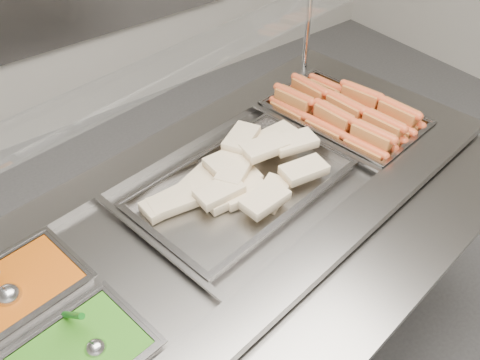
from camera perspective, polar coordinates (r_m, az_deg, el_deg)
steam_counter at (r=2.14m, az=-1.00°, el=-10.82°), size 2.09×1.15×0.95m
tray_rail at (r=1.61m, az=12.82°, el=-11.71°), size 1.92×0.65×0.05m
sneeze_guard at (r=1.71m, az=-6.95°, el=11.92°), size 1.77×0.56×0.46m
pan_hotdogs at (r=2.23m, az=10.98°, el=6.04°), size 0.44×0.63×0.11m
pan_wraps at (r=1.84m, az=0.23°, el=-1.06°), size 0.77×0.52×0.07m
pan_beans at (r=1.68m, az=-22.08°, el=-11.14°), size 0.35×0.30×0.11m
hotdogs_in_buns at (r=2.19m, az=11.25°, el=6.99°), size 0.39×0.58×0.12m
tortilla_wraps at (r=1.85m, az=0.33°, el=0.84°), size 0.67×0.41×0.11m
ladle at (r=1.63m, az=-23.55°, el=-11.11°), size 0.07×0.21×0.15m
serving_spoon at (r=1.46m, az=-15.53°, el=-16.42°), size 0.06×0.18×0.16m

